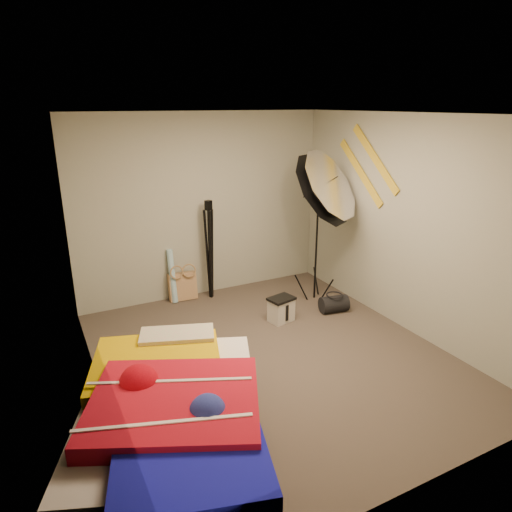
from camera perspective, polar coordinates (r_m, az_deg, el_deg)
floor at (r=5.03m, az=2.15°, el=-12.46°), size 4.00×4.00×0.00m
ceiling at (r=4.31m, az=2.56°, el=17.32°), size 4.00×4.00×0.00m
wall_back at (r=6.28m, az=-6.69°, el=6.11°), size 3.50×0.00×3.50m
wall_front at (r=3.07m, az=21.19°, el=-8.83°), size 3.50×0.00×3.50m
wall_left at (r=4.00m, az=-20.09°, el=-2.23°), size 0.00×4.00×4.00m
wall_right at (r=5.56m, az=18.31°, el=3.65°), size 0.00×4.00×4.00m
tote_bag at (r=6.39m, az=-9.16°, el=-3.76°), size 0.39×0.19×0.39m
wrapping_roll at (r=6.29m, az=-10.43°, el=-2.49°), size 0.09×0.21×0.73m
camera_case at (r=5.72m, az=3.16°, el=-6.78°), size 0.33×0.26×0.29m
duffel_bag at (r=6.05m, az=9.71°, el=-5.93°), size 0.39×0.27×0.22m
wall_stripe_upper at (r=5.85m, az=14.68°, el=11.69°), size 0.02×0.91×0.78m
wall_stripe_lower at (r=6.06m, az=12.95°, el=10.13°), size 0.02×0.91×0.78m
bed at (r=3.81m, az=-10.46°, el=-19.05°), size 1.98×2.40×0.57m
photo_umbrella at (r=5.82m, az=8.19°, el=8.10°), size 1.05×1.15×2.16m
camera_tripod at (r=6.21m, az=-5.81°, el=1.60°), size 0.10×0.10×1.38m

